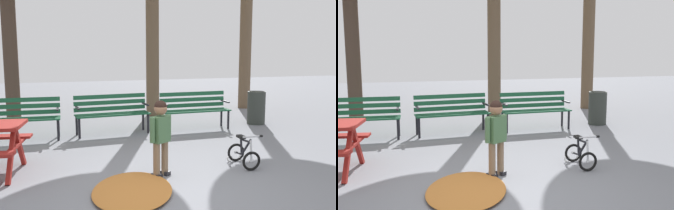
% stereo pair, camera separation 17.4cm
% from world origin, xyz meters
% --- Properties ---
extents(ground, '(36.00, 36.00, 0.00)m').
position_xyz_m(ground, '(0.00, 0.00, 0.00)').
color(ground, slate).
extents(park_bench_far_left, '(1.62, 0.53, 0.85)m').
position_xyz_m(park_bench_far_left, '(-1.89, 3.63, 0.51)').
color(park_bench_far_left, '#195133').
rests_on(park_bench_far_left, ground).
extents(park_bench_left, '(1.63, 0.57, 0.85)m').
position_xyz_m(park_bench_left, '(-0.00, 3.67, 0.51)').
color(park_bench_left, '#195133').
rests_on(park_bench_left, ground).
extents(park_bench_right, '(1.61, 0.48, 0.85)m').
position_xyz_m(park_bench_right, '(1.90, 3.59, 0.51)').
color(park_bench_right, '#195133').
rests_on(park_bench_right, ground).
extents(child_standing, '(0.37, 0.28, 1.12)m').
position_xyz_m(child_standing, '(0.19, 0.57, 0.66)').
color(child_standing, '#7F664C').
rests_on(child_standing, ground).
extents(kids_bicycle, '(0.39, 0.57, 0.54)m').
position_xyz_m(kids_bicycle, '(1.58, 0.66, 0.20)').
color(kids_bicycle, black).
rests_on(kids_bicycle, ground).
extents(leaf_pile, '(1.41, 1.70, 0.07)m').
position_xyz_m(leaf_pile, '(-0.35, 0.06, 0.04)').
color(leaf_pile, '#B26B2D').
rests_on(leaf_pile, ground).
extents(trash_bin, '(0.44, 0.44, 0.81)m').
position_xyz_m(trash_bin, '(3.59, 3.70, 0.40)').
color(trash_bin, '#2D332D').
rests_on(trash_bin, ground).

